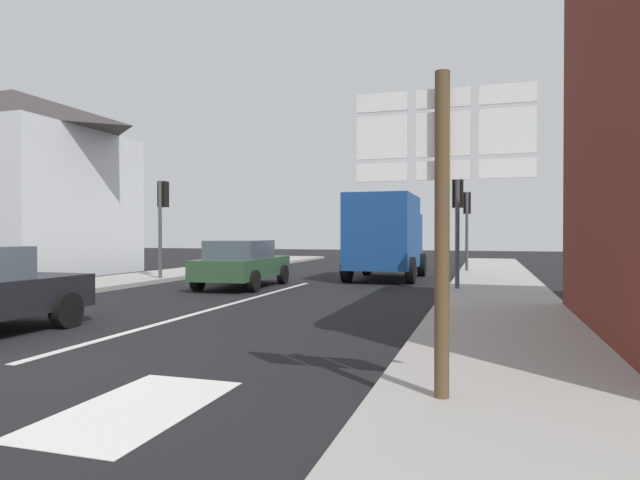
{
  "coord_description": "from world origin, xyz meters",
  "views": [
    {
      "loc": [
        5.81,
        -5.47,
        1.68
      ],
      "look_at": [
        0.46,
        12.04,
        1.47
      ],
      "focal_mm": 30.63,
      "sensor_mm": 36.0,
      "label": 1
    }
  ],
  "objects_px": {
    "traffic_light_near_right": "(458,206)",
    "traffic_light_far_right": "(467,213)",
    "route_sign_post": "(442,199)",
    "traffic_light_near_left": "(162,207)",
    "sedan_far": "(242,263)",
    "delivery_truck": "(386,234)"
  },
  "relations": [
    {
      "from": "sedan_far",
      "to": "traffic_light_near_left",
      "type": "xyz_separation_m",
      "value": [
        -3.53,
        1.03,
        1.84
      ]
    },
    {
      "from": "delivery_truck",
      "to": "traffic_light_far_right",
      "type": "xyz_separation_m",
      "value": [
        2.75,
        3.86,
        0.88
      ]
    },
    {
      "from": "traffic_light_far_right",
      "to": "sedan_far",
      "type": "bearing_deg",
      "value": -128.89
    },
    {
      "from": "traffic_light_near_right",
      "to": "route_sign_post",
      "type": "bearing_deg",
      "value": -87.93
    },
    {
      "from": "sedan_far",
      "to": "traffic_light_near_right",
      "type": "xyz_separation_m",
      "value": [
        6.52,
        0.35,
        1.7
      ]
    },
    {
      "from": "sedan_far",
      "to": "traffic_light_near_left",
      "type": "relative_size",
      "value": 1.22
    },
    {
      "from": "route_sign_post",
      "to": "traffic_light_near_right",
      "type": "xyz_separation_m",
      "value": [
        -0.39,
        10.68,
        0.46
      ]
    },
    {
      "from": "traffic_light_near_left",
      "to": "sedan_far",
      "type": "bearing_deg",
      "value": -16.32
    },
    {
      "from": "route_sign_post",
      "to": "traffic_light_near_right",
      "type": "distance_m",
      "value": 10.69
    },
    {
      "from": "delivery_truck",
      "to": "sedan_far",
      "type": "bearing_deg",
      "value": -131.79
    },
    {
      "from": "traffic_light_near_right",
      "to": "traffic_light_near_left",
      "type": "height_order",
      "value": "traffic_light_near_left"
    },
    {
      "from": "traffic_light_near_right",
      "to": "traffic_light_near_left",
      "type": "xyz_separation_m",
      "value": [
        -10.06,
        0.69,
        0.14
      ]
    },
    {
      "from": "delivery_truck",
      "to": "route_sign_post",
      "type": "xyz_separation_m",
      "value": [
        3.13,
        -14.56,
        0.35
      ]
    },
    {
      "from": "traffic_light_near_right",
      "to": "traffic_light_far_right",
      "type": "distance_m",
      "value": 7.74
    },
    {
      "from": "traffic_light_far_right",
      "to": "traffic_light_near_left",
      "type": "xyz_separation_m",
      "value": [
        -10.06,
        -7.05,
        0.07
      ]
    },
    {
      "from": "route_sign_post",
      "to": "traffic_light_far_right",
      "type": "relative_size",
      "value": 0.94
    },
    {
      "from": "delivery_truck",
      "to": "traffic_light_near_right",
      "type": "height_order",
      "value": "traffic_light_near_right"
    },
    {
      "from": "route_sign_post",
      "to": "traffic_light_near_right",
      "type": "height_order",
      "value": "traffic_light_near_right"
    },
    {
      "from": "sedan_far",
      "to": "route_sign_post",
      "type": "relative_size",
      "value": 1.34
    },
    {
      "from": "route_sign_post",
      "to": "traffic_light_near_left",
      "type": "distance_m",
      "value": 15.45
    },
    {
      "from": "traffic_light_far_right",
      "to": "route_sign_post",
      "type": "bearing_deg",
      "value": -88.8
    },
    {
      "from": "delivery_truck",
      "to": "traffic_light_near_left",
      "type": "bearing_deg",
      "value": -156.42
    }
  ]
}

